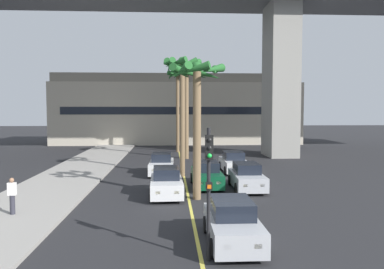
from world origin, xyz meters
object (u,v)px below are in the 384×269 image
at_px(car_queue_sixth, 162,165).
at_px(traffic_light_median_near, 209,176).
at_px(car_queue_fifth, 247,177).
at_px(palm_tree_near_median, 186,84).
at_px(palm_tree_farthest_median, 178,86).
at_px(car_queue_front, 234,163).
at_px(palm_tree_far_median, 182,78).
at_px(car_queue_second, 207,175).
at_px(car_queue_fourth, 232,223).
at_px(car_queue_third, 166,183).
at_px(palm_tree_mid_median, 197,92).
at_px(pedestrian_near_crosswalk, 12,195).

xyz_separation_m(car_queue_sixth, traffic_light_median_near, (1.84, -16.26, 1.99)).
bearing_deg(car_queue_sixth, car_queue_fifth, -46.79).
height_order(palm_tree_near_median, palm_tree_farthest_median, palm_tree_farthest_median).
xyz_separation_m(car_queue_fifth, palm_tree_farthest_median, (-3.73, 20.39, 6.66)).
relative_size(car_queue_front, palm_tree_far_median, 0.49).
distance_m(car_queue_second, traffic_light_median_near, 11.82).
bearing_deg(car_queue_fourth, car_queue_front, 80.37).
bearing_deg(car_queue_front, palm_tree_farthest_median, 105.76).
distance_m(car_queue_fourth, car_queue_fifth, 9.44).
bearing_deg(car_queue_second, palm_tree_farthest_median, 94.12).
height_order(car_queue_sixth, palm_tree_farthest_median, palm_tree_farthest_median).
relative_size(car_queue_second, car_queue_third, 0.99).
relative_size(palm_tree_mid_median, palm_tree_farthest_median, 0.79).
bearing_deg(car_queue_sixth, traffic_light_median_near, -83.54).
bearing_deg(car_queue_second, palm_tree_mid_median, -104.55).
height_order(car_queue_front, palm_tree_farthest_median, palm_tree_farthest_median).
bearing_deg(car_queue_second, car_queue_fourth, -90.26).
relative_size(palm_tree_mid_median, palm_tree_far_median, 0.86).
xyz_separation_m(car_queue_fourth, car_queue_sixth, (-2.84, 14.68, 0.00)).
xyz_separation_m(car_queue_second, car_queue_fourth, (-0.05, -10.03, 0.00)).
distance_m(car_queue_second, palm_tree_far_median, 7.43).
xyz_separation_m(traffic_light_median_near, palm_tree_mid_median, (0.20, 8.36, 2.98)).
distance_m(palm_tree_farthest_median, pedestrian_near_crosswalk, 27.66).
xyz_separation_m(car_queue_fifth, palm_tree_mid_median, (-3.17, -2.35, 4.97)).
distance_m(car_queue_sixth, palm_tree_near_median, 11.17).
relative_size(car_queue_fourth, pedestrian_near_crosswalk, 2.54).
bearing_deg(palm_tree_near_median, car_queue_fourth, -88.43).
xyz_separation_m(car_queue_third, car_queue_fourth, (2.42, -7.65, 0.00)).
bearing_deg(traffic_light_median_near, car_queue_fourth, 57.68).
height_order(traffic_light_median_near, palm_tree_mid_median, palm_tree_mid_median).
distance_m(car_queue_fifth, traffic_light_median_near, 11.41).
xyz_separation_m(palm_tree_mid_median, palm_tree_farthest_median, (-0.56, 22.74, 1.69)).
xyz_separation_m(car_queue_fourth, palm_tree_mid_median, (-0.80, 6.78, 4.97)).
bearing_deg(palm_tree_far_median, car_queue_second, -69.96).
bearing_deg(traffic_light_median_near, palm_tree_far_median, 91.27).
bearing_deg(traffic_light_median_near, palm_tree_near_median, 89.19).
relative_size(car_queue_fourth, car_queue_fifth, 1.00).
bearing_deg(car_queue_third, palm_tree_far_median, 80.08).
height_order(car_queue_fifth, palm_tree_farthest_median, palm_tree_farthest_median).
distance_m(palm_tree_mid_median, pedestrian_near_crosswalk, 10.04).
bearing_deg(car_queue_sixth, palm_tree_farthest_median, 84.31).
xyz_separation_m(car_queue_third, traffic_light_median_near, (1.42, -9.22, 1.99)).
relative_size(car_queue_fifth, car_queue_sixth, 1.00).
height_order(car_queue_front, car_queue_third, same).
xyz_separation_m(car_queue_second, palm_tree_mid_median, (-0.84, -3.25, 4.97)).
xyz_separation_m(car_queue_sixth, palm_tree_farthest_median, (1.48, 14.85, 6.66)).
bearing_deg(pedestrian_near_crosswalk, palm_tree_near_median, 66.70).
distance_m(car_queue_fifth, palm_tree_near_median, 16.05).
height_order(car_queue_second, pedestrian_near_crosswalk, pedestrian_near_crosswalk).
xyz_separation_m(car_queue_front, palm_tree_farthest_median, (-3.98, 14.09, 6.66)).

